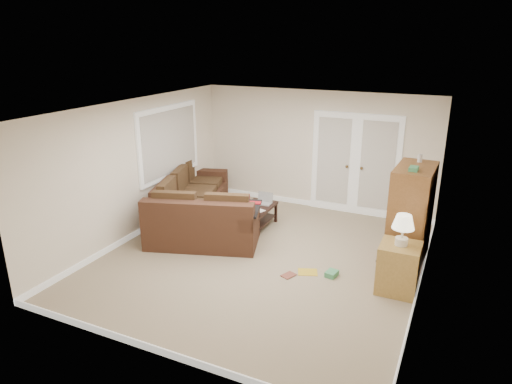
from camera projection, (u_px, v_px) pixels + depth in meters
The scene contains 17 objects.
floor at pixel (262, 258), 7.63m from camera, with size 5.50×5.50×0.00m, color tan.
ceiling at pixel (263, 108), 6.83m from camera, with size 5.00×5.50×0.02m, color silver.
wall_left at pixel (136, 169), 8.23m from camera, with size 0.02×5.50×2.50m, color white.
wall_right at pixel (429, 211), 6.23m from camera, with size 0.02×5.50×2.50m, color white.
wall_back at pixel (316, 150), 9.59m from camera, with size 5.00×0.02×2.50m, color white.
wall_front at pixel (157, 260), 4.87m from camera, with size 5.00×0.02×2.50m, color white.
baseboards at pixel (262, 255), 7.62m from camera, with size 5.00×5.50×0.10m, color white, non-canonical shape.
french_doors at pixel (355, 165), 9.29m from camera, with size 1.80×0.05×2.13m.
window_left at pixel (169, 142), 8.98m from camera, with size 0.05×1.92×1.42m.
sectional_sofa at pixel (197, 210), 8.75m from camera, with size 2.77×3.11×0.91m.
coffee_table at pixel (256, 217), 8.73m from camera, with size 0.55×1.07×0.72m.
tv_armoire at pixel (410, 216), 7.21m from camera, with size 0.61×1.05×1.76m.
side_cabinet at pixel (399, 264), 6.53m from camera, with size 0.56×0.56×1.18m.
space_heater at pixel (405, 219), 8.90m from camera, with size 0.11×0.09×0.28m, color silver.
floor_magazine at pixel (308, 272), 7.17m from camera, with size 0.30×0.24×0.01m, color gold.
floor_greenbox at pixel (332, 274), 7.04m from camera, with size 0.16×0.21×0.08m, color #418F5B.
floor_book at pixel (285, 273), 7.12m from camera, with size 0.16×0.22×0.02m, color brown.
Camera 1 is at (2.82, -6.27, 3.50)m, focal length 32.00 mm.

